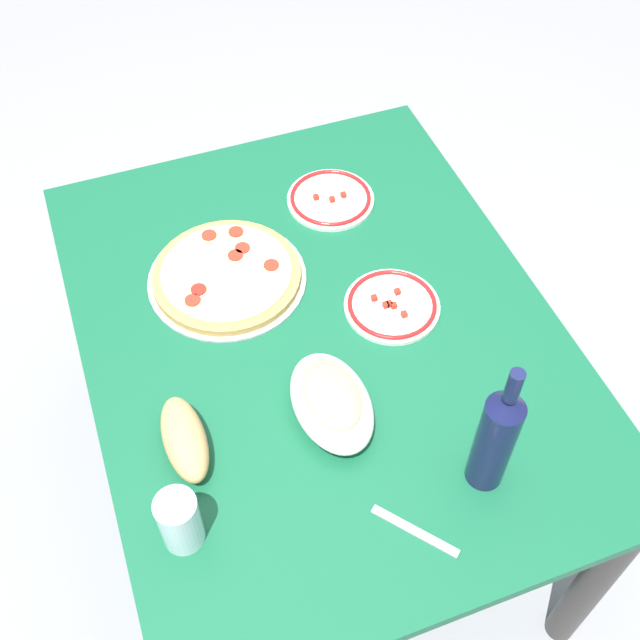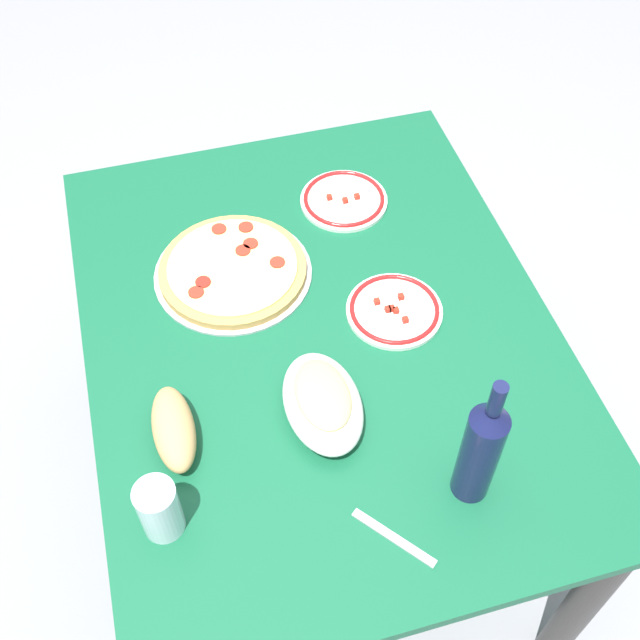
% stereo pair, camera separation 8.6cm
% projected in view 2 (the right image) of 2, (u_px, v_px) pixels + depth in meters
% --- Properties ---
extents(ground_plane, '(8.00, 8.00, 0.00)m').
position_uv_depth(ground_plane, '(320.00, 485.00, 2.27)').
color(ground_plane, gray).
rests_on(ground_plane, ground).
extents(dining_table, '(1.29, 0.99, 0.74)m').
position_uv_depth(dining_table, '(320.00, 359.00, 1.78)').
color(dining_table, '#145938').
rests_on(dining_table, ground).
extents(pepperoni_pizza, '(0.36, 0.36, 0.03)m').
position_uv_depth(pepperoni_pizza, '(233.00, 270.00, 1.78)').
color(pepperoni_pizza, '#B7B7BC').
rests_on(pepperoni_pizza, dining_table).
extents(baked_pasta_dish, '(0.24, 0.15, 0.08)m').
position_uv_depth(baked_pasta_dish, '(323.00, 401.00, 1.53)').
color(baked_pasta_dish, white).
rests_on(baked_pasta_dish, dining_table).
extents(wine_bottle, '(0.07, 0.07, 0.33)m').
position_uv_depth(wine_bottle, '(481.00, 450.00, 1.36)').
color(wine_bottle, '#141942').
rests_on(wine_bottle, dining_table).
extents(water_glass, '(0.07, 0.07, 0.13)m').
position_uv_depth(water_glass, '(159.00, 509.00, 1.37)').
color(water_glass, silver).
rests_on(water_glass, dining_table).
extents(side_plate_near, '(0.21, 0.21, 0.02)m').
position_uv_depth(side_plate_near, '(395.00, 311.00, 1.71)').
color(side_plate_near, white).
rests_on(side_plate_near, dining_table).
extents(side_plate_far, '(0.21, 0.21, 0.02)m').
position_uv_depth(side_plate_far, '(344.00, 200.00, 1.93)').
color(side_plate_far, white).
rests_on(side_plate_far, dining_table).
extents(bread_loaf, '(0.19, 0.08, 0.07)m').
position_uv_depth(bread_loaf, '(174.00, 429.00, 1.50)').
color(bread_loaf, tan).
rests_on(bread_loaf, dining_table).
extents(fork_right, '(0.14, 0.12, 0.00)m').
position_uv_depth(fork_right, '(394.00, 538.00, 1.40)').
color(fork_right, '#B7B7BC').
rests_on(fork_right, dining_table).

